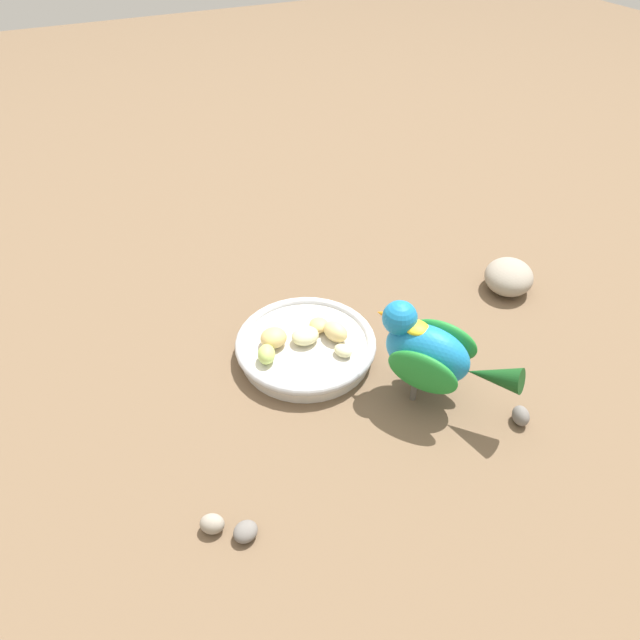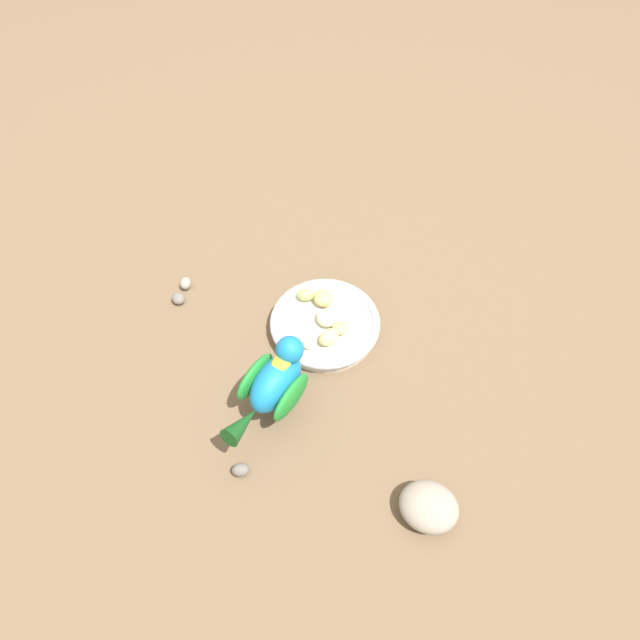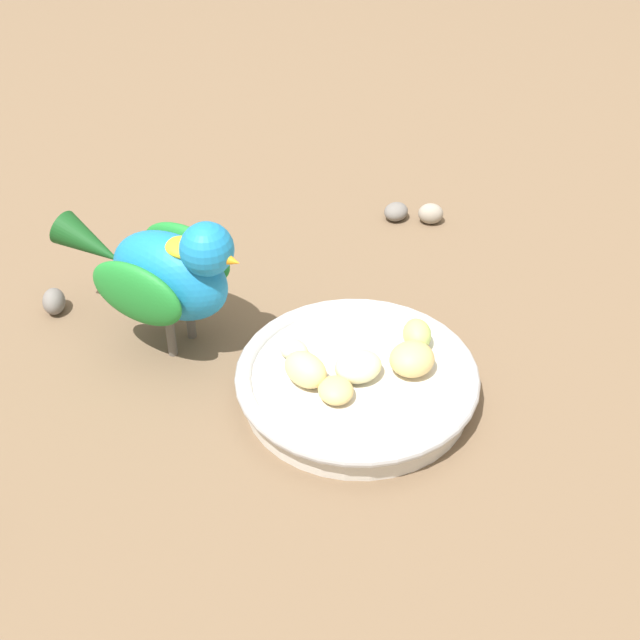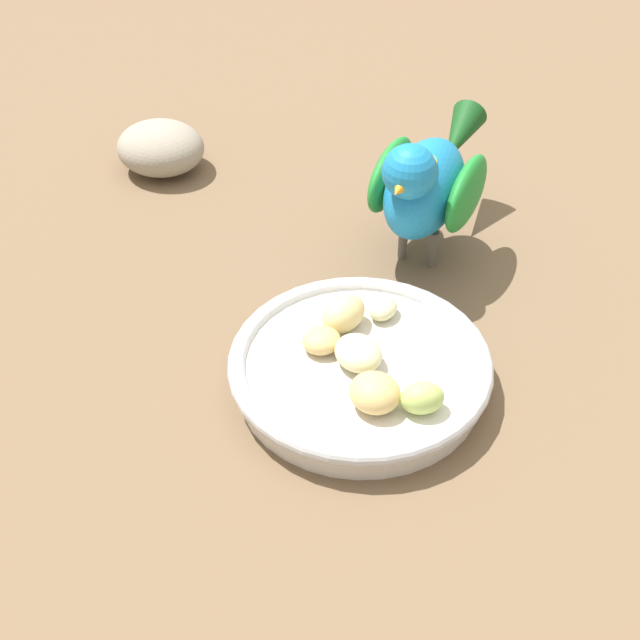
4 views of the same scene
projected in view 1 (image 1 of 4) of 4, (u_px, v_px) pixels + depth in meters
ground_plane at (327, 354)px, 0.77m from camera, size 4.00×4.00×0.00m
feeding_bowl at (306, 346)px, 0.76m from camera, size 0.19×0.19×0.03m
apple_piece_0 at (336, 332)px, 0.75m from camera, size 0.04×0.04×0.03m
apple_piece_1 at (274, 338)px, 0.74m from camera, size 0.04×0.04×0.02m
apple_piece_2 at (343, 351)px, 0.73m from camera, size 0.03×0.03×0.01m
apple_piece_3 at (305, 336)px, 0.75m from camera, size 0.03×0.04×0.02m
apple_piece_4 at (317, 326)px, 0.77m from camera, size 0.03×0.03×0.02m
apple_piece_5 at (265, 352)px, 0.72m from camera, size 0.04×0.03×0.02m
parrot at (430, 352)px, 0.67m from camera, size 0.16×0.13×0.13m
rock_large at (509, 277)px, 0.87m from camera, size 0.11×0.11×0.05m
pebble_0 at (521, 416)px, 0.67m from camera, size 0.03×0.03×0.02m
pebble_1 at (212, 524)px, 0.57m from camera, size 0.03×0.03×0.02m
pebble_2 at (246, 532)px, 0.56m from camera, size 0.03×0.03×0.02m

